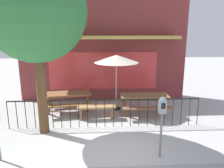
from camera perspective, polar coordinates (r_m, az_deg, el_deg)
The scene contains 9 objects.
ground at distance 6.23m, azimuth -1.44°, elevation -17.47°, with size 40.00×40.00×0.00m, color #A7A7A4.
pub_storefront at distance 10.42m, azimuth -2.29°, elevation 9.15°, with size 7.56×1.43×4.76m.
patio_fence_front at distance 7.54m, azimuth -1.84°, elevation -6.13°, with size 6.37×0.04×0.97m.
picnic_table_left at distance 9.08m, azimuth -11.10°, elevation -3.22°, with size 1.98×1.60×0.79m.
picnic_table_right at distance 8.72m, azimuth 8.20°, elevation -3.81°, with size 1.82×1.38×0.79m.
patio_umbrella at distance 8.88m, azimuth 1.09°, elevation 6.28°, with size 1.75×1.75×2.23m.
patio_bench at distance 8.32m, azimuth -3.96°, elevation -6.47°, with size 1.41×0.37×0.48m.
parking_meter_far at distance 5.74m, azimuth 12.57°, elevation -6.72°, with size 0.18×0.17×1.63m.
street_tree at distance 7.04m, azimuth -18.80°, elevation 16.87°, with size 2.95×2.95×5.19m.
Camera 1 is at (-0.13, -5.32, 3.25)m, focal length 36.21 mm.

